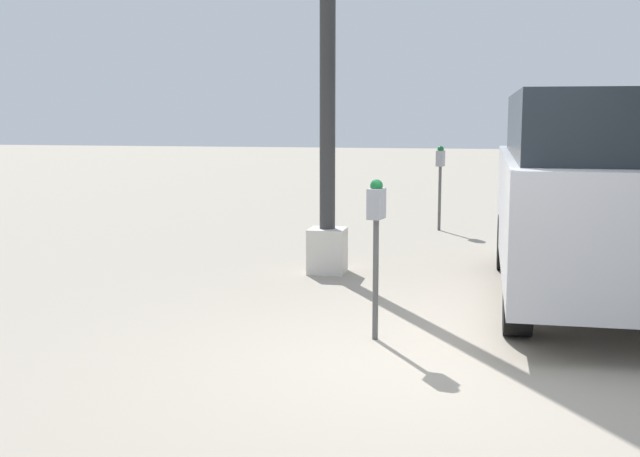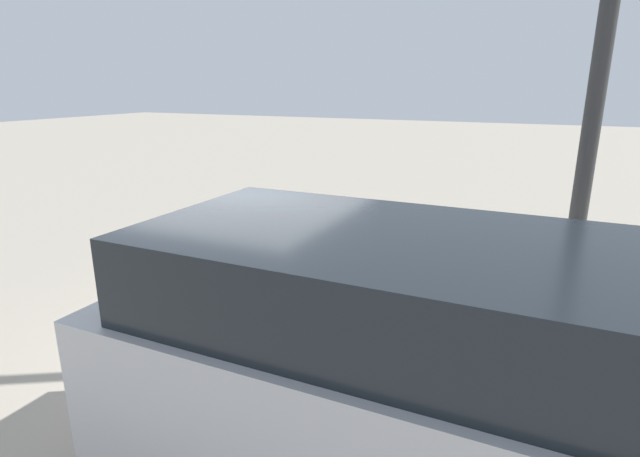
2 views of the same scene
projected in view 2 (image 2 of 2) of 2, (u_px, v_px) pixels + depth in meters
The scene contains 4 objects.
ground_plane at pixel (248, 347), 6.13m from camera, with size 80.00×80.00×0.00m, color gray.
parking_meter_near at pixel (317, 261), 6.11m from camera, with size 0.22×0.15×1.39m.
lamp_post at pixel (591, 132), 5.37m from camera, with size 0.44×0.44×6.88m.
parked_van at pixel (433, 375), 3.47m from camera, with size 4.97×2.06×2.15m.
Camera 2 is at (3.13, -4.59, 3.11)m, focal length 28.00 mm.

